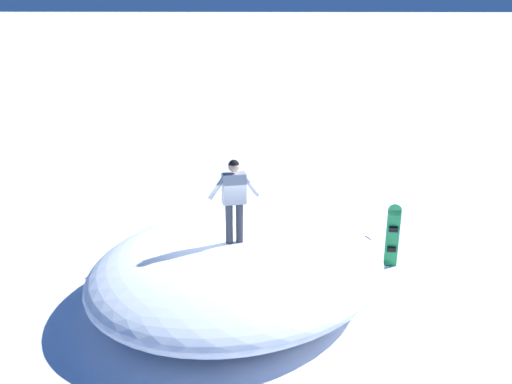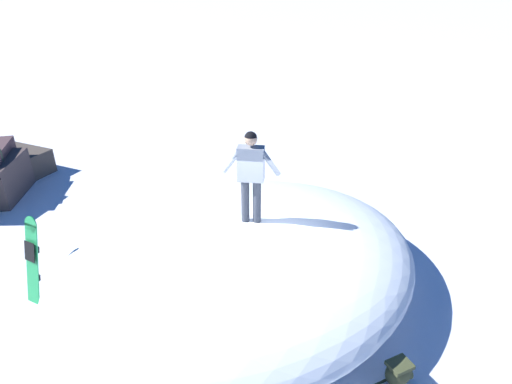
# 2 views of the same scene
# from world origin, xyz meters

# --- Properties ---
(ground) EXTENTS (240.00, 240.00, 0.00)m
(ground) POSITION_xyz_m (0.00, 0.00, 0.00)
(ground) COLOR white
(snow_mound) EXTENTS (8.47, 8.07, 1.34)m
(snow_mound) POSITION_xyz_m (-0.25, -0.49, 0.67)
(snow_mound) COLOR white
(snow_mound) RESTS_ON ground
(snowboarder_standing) EXTENTS (0.32, 0.98, 1.62)m
(snowboarder_standing) POSITION_xyz_m (-0.58, -0.41, 2.29)
(snowboarder_standing) COLOR #333842
(snowboarder_standing) RESTS_ON snow_mound
(snowboard_primary_upright) EXTENTS (0.40, 0.33, 1.58)m
(snowboard_primary_upright) POSITION_xyz_m (1.14, -3.75, 0.81)
(snowboard_primary_upright) COLOR #1E8C47
(snowboard_primary_upright) RESTS_ON ground
(backpack_near) EXTENTS (0.57, 0.56, 0.39)m
(backpack_near) POSITION_xyz_m (0.74, 2.33, 0.20)
(backpack_near) COLOR #383D23
(backpack_near) RESTS_ON ground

